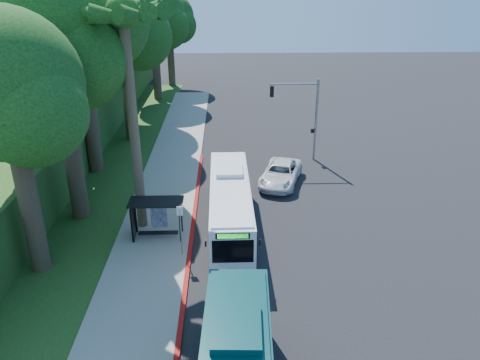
{
  "coord_description": "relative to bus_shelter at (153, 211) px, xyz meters",
  "views": [
    {
      "loc": [
        -2.8,
        -27.88,
        14.84
      ],
      "look_at": [
        -1.9,
        1.0,
        2.07
      ],
      "focal_mm": 35.0,
      "sensor_mm": 36.0,
      "label": 1
    }
  ],
  "objects": [
    {
      "name": "white_bus",
      "position": [
        4.65,
        1.06,
        -0.14
      ],
      "size": [
        2.59,
        11.48,
        3.41
      ],
      "rotation": [
        0.0,
        0.0,
        0.01
      ],
      "color": "white",
      "rests_on": "ground"
    },
    {
      "name": "tree_6",
      "position": [
        -5.65,
        -3.16,
        7.9
      ],
      "size": [
        7.56,
        7.2,
        13.74
      ],
      "color": "#382B1E",
      "rests_on": "ground"
    },
    {
      "name": "ground",
      "position": [
        7.26,
        2.86,
        -1.81
      ],
      "size": [
        140.0,
        140.0,
        0.0
      ],
      "primitive_type": "plane",
      "color": "black",
      "rests_on": "ground"
    },
    {
      "name": "grass_verge",
      "position": [
        -5.74,
        7.86,
        -1.78
      ],
      "size": [
        8.0,
        70.0,
        0.06
      ],
      "primitive_type": "cube",
      "color": "#234719",
      "rests_on": "ground"
    },
    {
      "name": "stop_sign_pole",
      "position": [
        1.86,
        -2.14,
        0.28
      ],
      "size": [
        0.35,
        0.06,
        3.17
      ],
      "color": "gray",
      "rests_on": "ground"
    },
    {
      "name": "traffic_signal_pole",
      "position": [
        11.04,
        12.86,
        2.62
      ],
      "size": [
        4.1,
        0.3,
        7.0
      ],
      "color": "gray",
      "rests_on": "ground"
    },
    {
      "name": "tree_1",
      "position": [
        -6.12,
        10.84,
        10.92
      ],
      "size": [
        10.5,
        10.0,
        18.26
      ],
      "color": "#382B1E",
      "rests_on": "ground"
    },
    {
      "name": "tree_0",
      "position": [
        -5.14,
        2.84,
        9.4
      ],
      "size": [
        8.4,
        8.0,
        15.7
      ],
      "color": "#382B1E",
      "rests_on": "ground"
    },
    {
      "name": "tree_4",
      "position": [
        -4.14,
        34.84,
        7.92
      ],
      "size": [
        8.4,
        8.0,
        14.14
      ],
      "color": "#382B1E",
      "rests_on": "ground"
    },
    {
      "name": "tree_5",
      "position": [
        -3.16,
        42.84,
        7.16
      ],
      "size": [
        7.35,
        7.0,
        12.86
      ],
      "color": "#382B1E",
      "rests_on": "ground"
    },
    {
      "name": "tree_2",
      "position": [
        -4.64,
        18.84,
        8.67
      ],
      "size": [
        8.82,
        8.4,
        15.12
      ],
      "color": "#382B1E",
      "rests_on": "ground"
    },
    {
      "name": "palm_tree",
      "position": [
        -0.94,
        1.36,
        10.57
      ],
      "size": [
        4.2,
        4.2,
        14.4
      ],
      "color": "#4C3F2D",
      "rests_on": "ground"
    },
    {
      "name": "tree_3",
      "position": [
        -6.62,
        26.84,
        10.17
      ],
      "size": [
        10.08,
        9.6,
        17.28
      ],
      "color": "#382B1E",
      "rests_on": "ground"
    },
    {
      "name": "bus_shelter",
      "position": [
        0.0,
        0.0,
        0.0
      ],
      "size": [
        3.2,
        1.51,
        2.55
      ],
      "color": "black",
      "rests_on": "ground"
    },
    {
      "name": "sidewalk",
      "position": [
        -0.04,
        2.86,
        -1.75
      ],
      "size": [
        4.5,
        70.0,
        0.12
      ],
      "primitive_type": "cube",
      "color": "gray",
      "rests_on": "ground"
    },
    {
      "name": "red_curb",
      "position": [
        2.26,
        -1.14,
        -1.74
      ],
      "size": [
        0.25,
        30.0,
        0.13
      ],
      "primitive_type": "cube",
      "color": "#9C1311",
      "rests_on": "ground"
    },
    {
      "name": "pickup",
      "position": [
        8.6,
        7.85,
        -1.02
      ],
      "size": [
        4.2,
        6.21,
        1.58
      ],
      "primitive_type": "imported",
      "rotation": [
        0.0,
        0.0,
        -0.3
      ],
      "color": "silver",
      "rests_on": "ground"
    }
  ]
}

